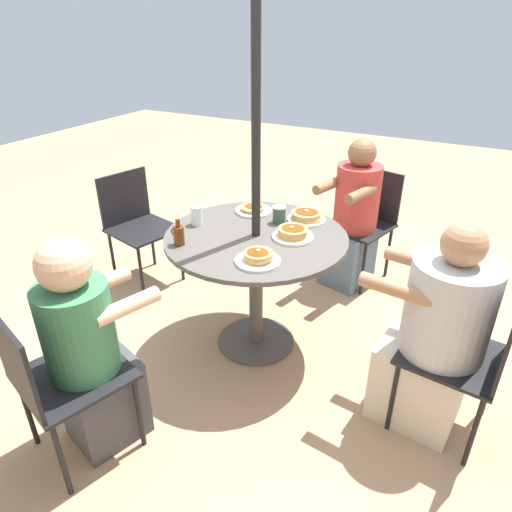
% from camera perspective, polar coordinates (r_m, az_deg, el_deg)
% --- Properties ---
extents(ground_plane, '(12.00, 12.00, 0.00)m').
position_cam_1_polar(ground_plane, '(3.02, 0.00, -10.58)').
color(ground_plane, tan).
extents(patio_table, '(1.05, 1.05, 0.76)m').
position_cam_1_polar(patio_table, '(2.67, 0.00, -0.00)').
color(patio_table, '#4C4742').
rests_on(patio_table, ground).
extents(umbrella_pole, '(0.05, 0.05, 2.50)m').
position_cam_1_polar(umbrella_pole, '(2.44, 0.00, 12.96)').
color(umbrella_pole, black).
rests_on(umbrella_pole, ground).
extents(patio_chair_north, '(0.49, 0.49, 0.84)m').
position_cam_1_polar(patio_chair_north, '(2.38, 25.44, -10.89)').
color(patio_chair_north, black).
rests_on(patio_chair_north, ground).
extents(diner_north, '(0.59, 0.44, 1.11)m').
position_cam_1_polar(diner_north, '(2.39, 21.41, -9.62)').
color(diner_north, beige).
rests_on(diner_north, ground).
extents(patio_chair_east, '(0.54, 0.54, 0.84)m').
position_cam_1_polar(patio_chair_east, '(3.63, 13.43, 4.77)').
color(patio_chair_east, black).
rests_on(patio_chair_east, ground).
extents(diner_east, '(0.43, 0.53, 1.12)m').
position_cam_1_polar(diner_east, '(3.49, 12.03, 4.35)').
color(diner_east, slate).
rests_on(diner_east, ground).
extents(patio_chair_south, '(0.54, 0.54, 0.84)m').
position_cam_1_polar(patio_chair_south, '(3.59, -14.72, 4.30)').
color(patio_chair_south, black).
rests_on(patio_chair_south, ground).
extents(patio_chair_west, '(0.55, 0.55, 0.84)m').
position_cam_1_polar(patio_chair_west, '(2.23, -23.97, -13.51)').
color(patio_chair_west, black).
rests_on(patio_chair_west, ground).
extents(diner_west, '(0.44, 0.53, 1.10)m').
position_cam_1_polar(diner_west, '(2.25, -20.11, -11.43)').
color(diner_west, '#3D3D42').
rests_on(diner_west, ground).
extents(pancake_plate_a, '(0.23, 0.23, 0.05)m').
position_cam_1_polar(pancake_plate_a, '(2.92, -0.33, 5.83)').
color(pancake_plate_a, silver).
rests_on(pancake_plate_a, patio_table).
extents(pancake_plate_b, '(0.23, 0.23, 0.07)m').
position_cam_1_polar(pancake_plate_b, '(2.57, 4.59, 2.81)').
color(pancake_plate_b, silver).
rests_on(pancake_plate_b, patio_table).
extents(pancake_plate_c, '(0.23, 0.23, 0.07)m').
position_cam_1_polar(pancake_plate_c, '(2.31, 0.25, -0.28)').
color(pancake_plate_c, silver).
rests_on(pancake_plate_c, patio_table).
extents(pancake_plate_d, '(0.23, 0.23, 0.07)m').
position_cam_1_polar(pancake_plate_d, '(2.80, 6.32, 4.92)').
color(pancake_plate_d, silver).
rests_on(pancake_plate_d, patio_table).
extents(syrup_bottle, '(0.08, 0.06, 0.15)m').
position_cam_1_polar(syrup_bottle, '(2.51, -9.65, 2.63)').
color(syrup_bottle, '#602D0F').
rests_on(syrup_bottle, patio_table).
extents(coffee_cup, '(0.08, 0.08, 0.10)m').
position_cam_1_polar(coffee_cup, '(2.75, 2.90, 5.21)').
color(coffee_cup, '#33513D').
rests_on(coffee_cup, patio_table).
extents(drinking_glass_a, '(0.07, 0.07, 0.11)m').
position_cam_1_polar(drinking_glass_a, '(2.75, -7.43, 5.05)').
color(drinking_glass_a, silver).
rests_on(drinking_glass_a, patio_table).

